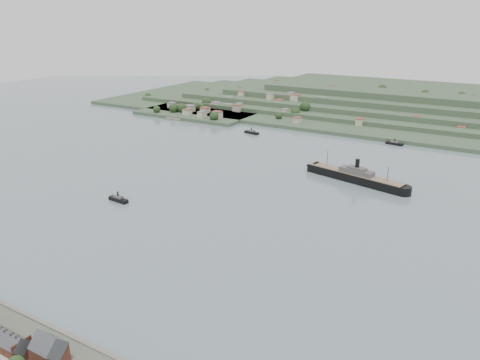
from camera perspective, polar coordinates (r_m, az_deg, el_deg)
The scene contains 7 objects.
ground at distance 320.62m, azimuth -1.79°, elevation -3.34°, with size 1400.00×1400.00×0.00m, color slate.
gabled_building at distance 195.11m, azimuth -22.23°, elevation -18.80°, with size 10.40×10.18×14.09m.
far_peninsula at distance 664.94m, azimuth 19.02°, elevation 8.73°, with size 760.00×309.00×30.00m.
steamship at distance 379.87m, azimuth 13.46°, elevation 0.50°, with size 92.66×31.20×22.52m.
tugboat at distance 340.65m, azimuth -14.61°, elevation -2.26°, with size 16.66×5.78×7.35m.
ferry_west at distance 519.72m, azimuth 1.42°, elevation 5.85°, with size 18.47×8.36×6.69m.
ferry_east at distance 499.52m, azimuth 18.31°, elevation 4.28°, with size 17.69×6.78×6.47m.
Camera 1 is at (158.97, -248.96, 124.67)m, focal length 35.00 mm.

